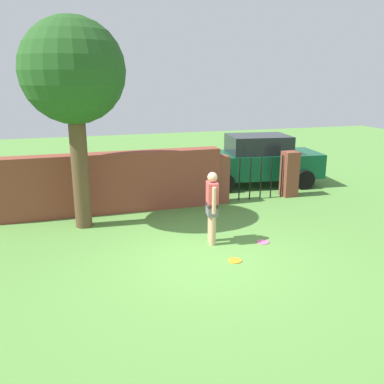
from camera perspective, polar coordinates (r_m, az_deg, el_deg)
ground_plane at (r=8.32m, az=1.88°, el=-9.67°), size 40.00×40.00×0.00m
brick_wall at (r=11.28m, az=-11.69°, el=1.23°), size 6.31×0.50×1.65m
tree at (r=9.96m, az=-16.27°, el=15.50°), size 2.39×2.39×4.92m
person at (r=8.92m, az=2.81°, el=-1.76°), size 0.28×0.53×1.62m
fence_gate at (r=12.49m, az=8.87°, el=2.15°), size 2.75×0.44×1.40m
car at (r=14.19m, az=9.14°, el=4.41°), size 4.38×2.32×1.72m
frisbee_pink at (r=9.37m, az=9.87°, el=-6.89°), size 0.27×0.27×0.02m
frisbee_orange at (r=8.38m, az=6.03°, el=-9.50°), size 0.27×0.27×0.02m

